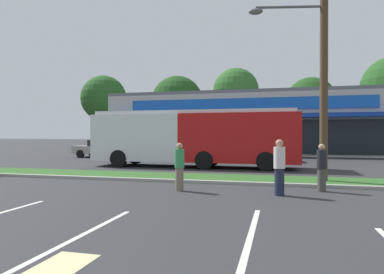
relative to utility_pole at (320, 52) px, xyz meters
name	(u,v)px	position (x,y,z in m)	size (l,w,h in m)	color
grass_median	(200,178)	(-4.75, 0.16, -5.01)	(56.00, 2.20, 0.12)	#2D5B23
curb_lip	(193,181)	(-4.75, -1.06, -5.01)	(56.00, 0.24, 0.12)	#99968C
parking_stripe_1	(70,241)	(-5.11, -8.65, -5.07)	(0.12, 4.80, 0.01)	silver
parking_stripe_2	(250,239)	(-2.03, -7.72, -5.07)	(0.12, 4.80, 0.01)	silver
lot_arrow	(49,273)	(-4.57, -9.94, -5.07)	(0.70, 1.60, 0.01)	beige
storefront_building	(251,124)	(-4.36, 22.64, -2.13)	(26.51, 14.30, 5.87)	#BCB7AD
tree_far_left	(104,98)	(-25.17, 29.22, 1.84)	(6.28, 6.28, 10.07)	#473323
tree_left	(177,102)	(-15.01, 30.91, 1.24)	(7.10, 7.10, 9.87)	#473323
tree_mid_left	(236,91)	(-7.21, 32.59, 2.71)	(6.19, 6.19, 10.90)	#473323
tree_mid	(311,103)	(2.35, 31.60, 0.82)	(6.37, 6.37, 9.09)	#473323
utility_pole	(320,52)	(0.00, 0.00, 0.00)	(3.13, 2.38, 9.46)	#4C3826
city_bus	(193,137)	(-6.32, 5.27, -3.31)	(11.92, 2.68, 3.25)	#B71414
car_0	(101,148)	(-15.71, 11.49, -4.33)	(4.22, 2.02, 1.43)	#9E998C
car_2	(258,150)	(-2.98, 10.60, -4.27)	(4.58, 1.99, 1.55)	slate
pedestrian_near_bench	(322,168)	(-0.14, -1.91, -4.28)	(0.32, 0.32, 1.58)	#47423D
pedestrian_by_pole	(179,167)	(-4.76, -2.95, -4.26)	(0.32, 0.32, 1.61)	#726651
pedestrian_mid	(279,167)	(-1.51, -3.04, -4.20)	(0.35, 0.35, 1.74)	#1E2338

